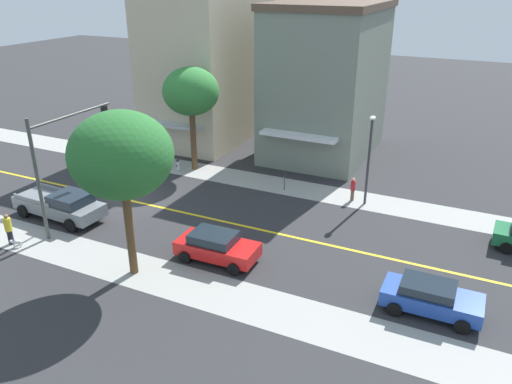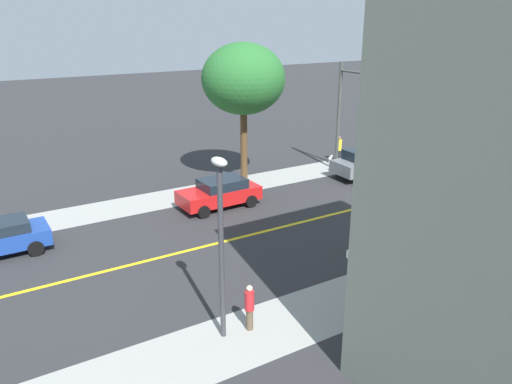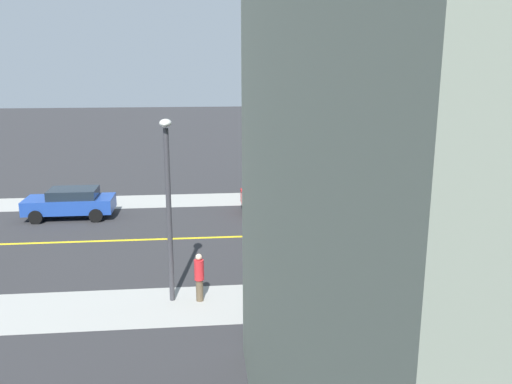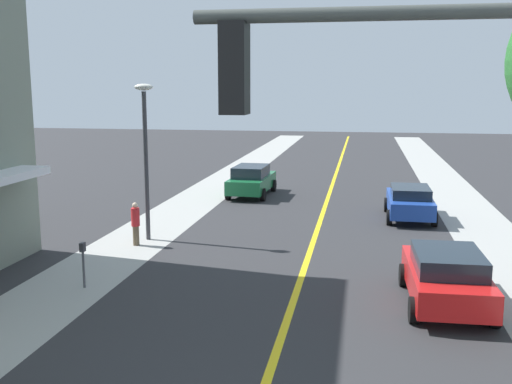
# 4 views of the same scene
# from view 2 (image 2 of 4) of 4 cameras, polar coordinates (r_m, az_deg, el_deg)

# --- Properties ---
(ground_plane) EXTENTS (140.00, 140.00, 0.00)m
(ground_plane) POSITION_cam_2_polar(r_m,az_deg,el_deg) (28.52, 15.91, -0.65)
(ground_plane) COLOR #2D2D30
(sidewalk_left) EXTENTS (2.78, 126.00, 0.01)m
(sidewalk_left) POSITION_cam_2_polar(r_m,az_deg,el_deg) (24.94, 26.84, -4.96)
(sidewalk_left) COLOR #9E9E99
(sidewalk_left) RESTS_ON ground
(sidewalk_right) EXTENTS (2.78, 126.00, 0.01)m
(sidewalk_right) POSITION_cam_2_polar(r_m,az_deg,el_deg) (33.00, 7.69, 2.63)
(sidewalk_right) COLOR #9E9E99
(sidewalk_right) RESTS_ON ground
(road_centerline_stripe) EXTENTS (0.20, 126.00, 0.00)m
(road_centerline_stripe) POSITION_cam_2_polar(r_m,az_deg,el_deg) (28.51, 15.91, -0.65)
(road_centerline_stripe) COLOR yellow
(road_centerline_stripe) RESTS_ON ground
(street_tree_left_near) EXTENTS (4.69, 4.69, 8.10)m
(street_tree_left_near) POSITION_cam_2_polar(r_m,az_deg,el_deg) (28.64, -1.45, 12.68)
(street_tree_left_near) COLOR brown
(street_tree_left_near) RESTS_ON ground
(fire_hydrant) EXTENTS (0.44, 0.24, 0.84)m
(fire_hydrant) POSITION_cam_2_polar(r_m,az_deg,el_deg) (25.05, 25.94, -3.69)
(fire_hydrant) COLOR silver
(fire_hydrant) RESTS_ON ground
(parking_meter) EXTENTS (0.12, 0.18, 1.32)m
(parking_meter) POSITION_cam_2_polar(r_m,az_deg,el_deg) (18.65, 11.27, -8.19)
(parking_meter) COLOR #4C4C51
(parking_meter) RESTS_ON ground
(traffic_light_mast) EXTENTS (6.08, 0.32, 6.83)m
(traffic_light_mast) POSITION_cam_2_polar(r_m,az_deg,el_deg) (30.64, 11.75, 9.91)
(traffic_light_mast) COLOR #474C47
(traffic_light_mast) RESTS_ON ground
(street_lamp) EXTENTS (0.70, 0.36, 5.73)m
(street_lamp) POSITION_cam_2_polar(r_m,az_deg,el_deg) (14.47, -4.03, -4.22)
(street_lamp) COLOR #38383D
(street_lamp) RESTS_ON ground
(red_sedan_right_curb) EXTENTS (2.18, 4.23, 1.49)m
(red_sedan_right_curb) POSITION_cam_2_polar(r_m,az_deg,el_deg) (25.97, -4.15, -0.05)
(red_sedan_right_curb) COLOR red
(red_sedan_right_curb) RESTS_ON ground
(grey_pickup_truck) EXTENTS (2.54, 5.87, 1.73)m
(grey_pickup_truck) POSITION_cam_2_polar(r_m,az_deg,el_deg) (31.92, 13.31, 3.35)
(grey_pickup_truck) COLOR slate
(grey_pickup_truck) RESTS_ON ground
(pedestrian_yellow_shirt) EXTENTS (0.38, 0.38, 1.78)m
(pedestrian_yellow_shirt) POSITION_cam_2_polar(r_m,az_deg,el_deg) (34.55, 9.39, 4.90)
(pedestrian_yellow_shirt) COLOR black
(pedestrian_yellow_shirt) RESTS_ON ground
(pedestrian_red_shirt) EXTENTS (0.30, 0.30, 1.57)m
(pedestrian_red_shirt) POSITION_cam_2_polar(r_m,az_deg,el_deg) (16.03, -0.74, -12.86)
(pedestrian_red_shirt) COLOR brown
(pedestrian_red_shirt) RESTS_ON ground
(small_dog) EXTENTS (0.48, 0.59, 0.47)m
(small_dog) POSITION_cam_2_polar(r_m,az_deg,el_deg) (34.46, 8.46, 3.84)
(small_dog) COLOR silver
(small_dog) RESTS_ON ground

